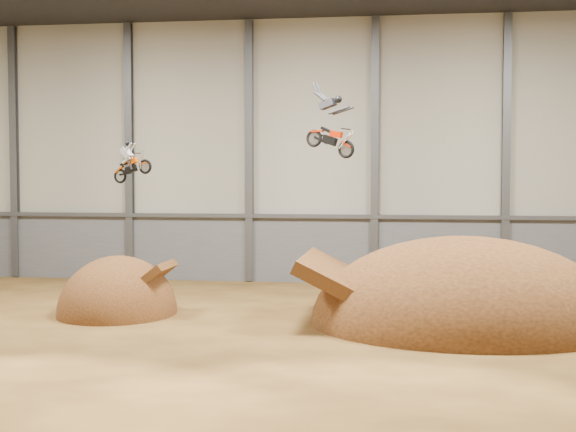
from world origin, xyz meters
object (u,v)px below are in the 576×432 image
object	(u,v)px
landing_ramp	(464,325)
fmx_rider_a	(134,157)
fmx_rider_b	(328,120)
takeoff_ramp	(118,314)

from	to	relation	value
landing_ramp	fmx_rider_a	size ratio (longest dim) A/B	6.42
landing_ramp	fmx_rider_a	distance (m)	14.50
fmx_rider_b	fmx_rider_a	bearing A→B (deg)	-149.19
takeoff_ramp	fmx_rider_a	bearing A→B (deg)	-35.81
takeoff_ramp	landing_ramp	size ratio (longest dim) A/B	0.47
takeoff_ramp	fmx_rider_a	distance (m)	6.57
takeoff_ramp	fmx_rider_b	size ratio (longest dim) A/B	1.90
landing_ramp	fmx_rider_b	world-z (taller)	fmx_rider_b
landing_ramp	fmx_rider_b	bearing A→B (deg)	173.18
takeoff_ramp	fmx_rider_a	size ratio (longest dim) A/B	3.02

